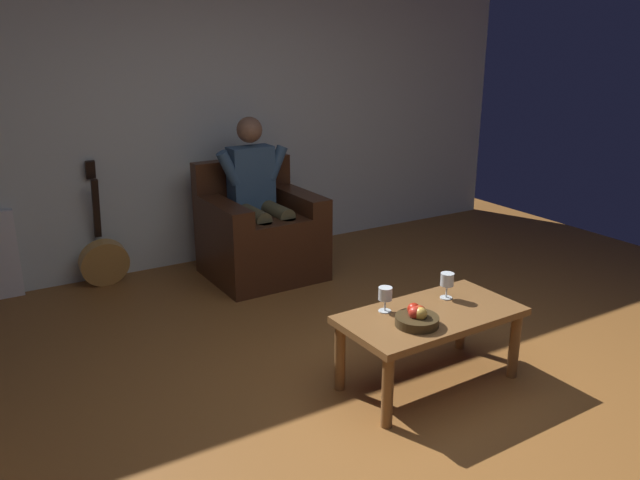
{
  "coord_description": "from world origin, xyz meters",
  "views": [
    {
      "loc": [
        1.89,
        2.09,
        1.86
      ],
      "look_at": [
        -0.11,
        -1.22,
        0.62
      ],
      "focal_mm": 35.31,
      "sensor_mm": 36.0,
      "label": 1
    }
  ],
  "objects": [
    {
      "name": "ground_plane",
      "position": [
        0.0,
        0.0,
        0.0
      ],
      "size": [
        7.17,
        7.17,
        0.0
      ],
      "primitive_type": "plane",
      "color": "brown"
    },
    {
      "name": "wall_back",
      "position": [
        0.0,
        -2.95,
        1.37
      ],
      "size": [
        6.37,
        0.06,
        2.75
      ],
      "primitive_type": "cube",
      "color": "silver",
      "rests_on": "ground"
    },
    {
      "name": "armchair",
      "position": [
        -0.21,
        -2.32,
        0.34
      ],
      "size": [
        0.86,
        0.8,
        0.92
      ],
      "rotation": [
        0.0,
        0.0,
        0.02
      ],
      "color": "#3B1F11",
      "rests_on": "ground"
    },
    {
      "name": "person_seated",
      "position": [
        -0.21,
        -2.33,
        0.69
      ],
      "size": [
        0.62,
        0.59,
        1.28
      ],
      "rotation": [
        0.0,
        0.0,
        0.02
      ],
      "color": "#385572",
      "rests_on": "ground"
    },
    {
      "name": "coffee_table",
      "position": [
        -0.26,
        -0.29,
        0.37
      ],
      "size": [
        1.03,
        0.54,
        0.43
      ],
      "rotation": [
        0.0,
        0.0,
        0.02
      ],
      "color": "brown",
      "rests_on": "ground"
    },
    {
      "name": "guitar",
      "position": [
        0.94,
        -2.75,
        0.22
      ],
      "size": [
        0.37,
        0.24,
        0.98
      ],
      "color": "#B4813E",
      "rests_on": "ground"
    },
    {
      "name": "wine_glass_near",
      "position": [
        -0.47,
        -0.4,
        0.54
      ],
      "size": [
        0.08,
        0.08,
        0.15
      ],
      "color": "silver",
      "rests_on": "coffee_table"
    },
    {
      "name": "wine_glass_far",
      "position": [
        -0.05,
        -0.43,
        0.53
      ],
      "size": [
        0.08,
        0.08,
        0.14
      ],
      "color": "silver",
      "rests_on": "coffee_table"
    },
    {
      "name": "fruit_bowl",
      "position": [
        -0.09,
        -0.21,
        0.47
      ],
      "size": [
        0.23,
        0.23,
        0.11
      ],
      "color": "#392B16",
      "rests_on": "coffee_table"
    }
  ]
}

